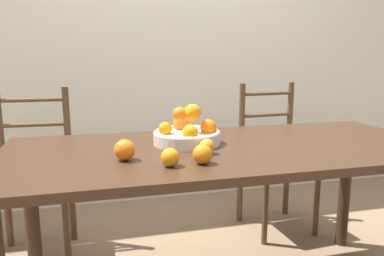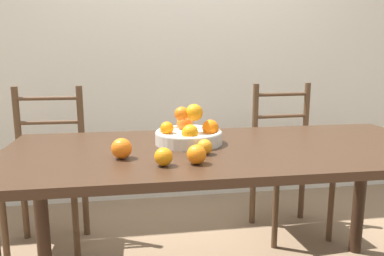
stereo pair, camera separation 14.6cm
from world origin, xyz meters
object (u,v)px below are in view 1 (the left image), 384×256
at_px(orange_loose_3, 202,154).
at_px(orange_loose_0, 170,157).
at_px(fruit_bowl, 187,133).
at_px(chair_right, 275,161).
at_px(orange_loose_2, 125,150).
at_px(orange_loose_1, 207,147).
at_px(chair_left, 34,179).

bearing_deg(orange_loose_3, orange_loose_0, -177.94).
bearing_deg(fruit_bowl, orange_loose_0, -113.57).
distance_m(fruit_bowl, chair_right, 1.04).
bearing_deg(orange_loose_2, orange_loose_3, -23.55).
xyz_separation_m(orange_loose_2, orange_loose_3, (0.28, -0.12, -0.00)).
height_order(orange_loose_1, chair_right, chair_right).
distance_m(fruit_bowl, chair_left, 1.04).
relative_size(orange_loose_3, chair_right, 0.07).
relative_size(fruit_bowl, orange_loose_3, 4.17).
height_order(orange_loose_1, orange_loose_3, orange_loose_3).
height_order(orange_loose_3, chair_left, chair_left).
height_order(orange_loose_0, orange_loose_1, orange_loose_0).
relative_size(orange_loose_2, chair_right, 0.08).
xyz_separation_m(chair_left, chair_right, (1.53, -0.00, 0.00)).
xyz_separation_m(orange_loose_2, chair_right, (1.06, 0.82, -0.35)).
height_order(orange_loose_2, chair_left, chair_left).
height_order(fruit_bowl, orange_loose_1, fruit_bowl).
relative_size(fruit_bowl, orange_loose_0, 4.49).
distance_m(orange_loose_1, orange_loose_2, 0.33).
bearing_deg(orange_loose_0, chair_right, 46.09).
bearing_deg(chair_right, orange_loose_3, -133.83).
bearing_deg(orange_loose_0, orange_loose_3, 2.06).
distance_m(fruit_bowl, orange_loose_3, 0.33).
bearing_deg(chair_left, fruit_bowl, -36.63).
bearing_deg(orange_loose_1, chair_left, 134.71).
distance_m(orange_loose_0, chair_right, 1.36).
height_order(orange_loose_3, chair_right, chair_right).
xyz_separation_m(orange_loose_0, chair_right, (0.91, 0.95, -0.34)).
distance_m(orange_loose_1, orange_loose_3, 0.14).
xyz_separation_m(orange_loose_0, orange_loose_2, (-0.15, 0.12, 0.01)).
height_order(fruit_bowl, chair_right, chair_right).
height_order(orange_loose_1, chair_left, chair_left).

